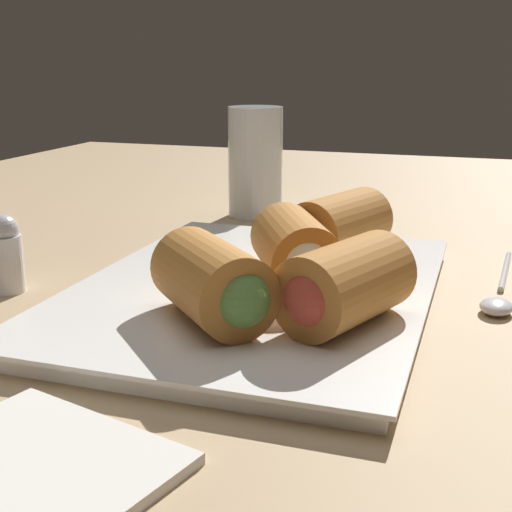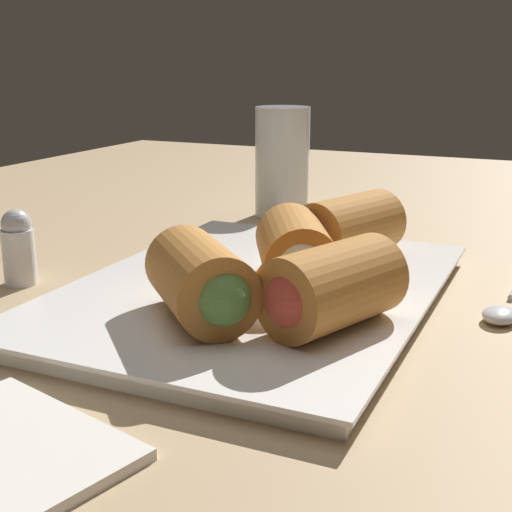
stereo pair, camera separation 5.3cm
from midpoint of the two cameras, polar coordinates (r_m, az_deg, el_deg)
The scene contains 9 objects.
table_surface at distance 51.90cm, azimuth 4.61°, elevation -5.99°, with size 180.00×140.00×2.00cm.
serving_plate at distance 54.29cm, azimuth 2.77°, elevation -2.98°, with size 35.14×25.87×1.50cm.
roll_front_left at distance 52.84cm, azimuth 6.07°, elevation 0.31°, with size 10.40×8.94×5.38cm.
roll_front_right at distance 60.61cm, azimuth 9.70°, elevation 2.19°, with size 10.28×8.17×5.38cm.
roll_back_left at distance 44.90cm, azimuth 9.07°, elevation -2.61°, with size 10.27×8.30×5.38cm.
roll_back_right at distance 45.52cm, azimuth -1.03°, elevation -2.15°, with size 10.12×10.09×5.38cm.
spoon at distance 56.63cm, azimuth 21.93°, elevation -3.66°, with size 17.94×2.59×1.08cm.
drinking_glass at distance 82.55cm, azimuth 3.96°, elevation 7.46°, with size 6.26×6.26×12.59cm.
salt_shaker at distance 60.21cm, azimuth -16.16°, elevation 0.64°, with size 2.66×2.66×6.27cm.
Camera 2 is at (-44.54, -18.41, 20.21)cm, focal length 50.00 mm.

